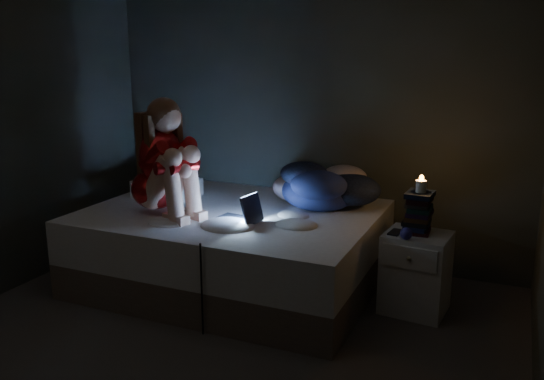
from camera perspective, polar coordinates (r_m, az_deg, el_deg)
The scene contains 12 objects.
floor at distance 3.48m, azimuth -7.71°, elevation -16.71°, with size 3.60×3.80×0.02m, color #423E3A.
wall_back at distance 4.75m, azimuth 3.89°, elevation 8.33°, with size 3.60×0.02×2.60m, color #2B2E23.
bed at distance 4.37m, azimuth -3.99°, elevation -5.74°, with size 2.12×1.59×0.58m, color silver, non-canonical shape.
pillow at distance 4.74m, azimuth -10.51°, elevation 0.20°, with size 0.49×0.35×0.14m, color white.
woman at distance 4.22m, azimuth -11.76°, elevation 3.46°, with size 0.53×0.35×0.86m, color #900A07, non-canonical shape.
laptop at distance 3.97m, azimuth -3.63°, elevation -1.66°, with size 0.31×0.22×0.22m, color black, non-canonical shape.
clothes_pile at distance 4.32m, azimuth 4.76°, elevation 0.62°, with size 0.61×0.49×0.37m, color navy, non-canonical shape.
nightstand at distance 4.03m, azimuth 14.27°, elevation -8.06°, with size 0.42×0.37×0.56m, color silver.
book_stack at distance 3.93m, azimuth 14.61°, elevation -2.32°, with size 0.19×0.25×0.26m, color black, non-canonical shape.
candle at distance 3.89m, azimuth 14.76°, elevation 0.08°, with size 0.07×0.07×0.08m, color beige.
phone at distance 3.90m, azimuth 12.36°, elevation -4.24°, with size 0.07×0.14×0.01m, color black.
blue_orb at distance 3.78m, azimuth 13.57°, elevation -4.34°, with size 0.08×0.08×0.08m, color #333093.
Camera 1 is at (1.60, -2.54, 1.74)m, focal length 37.39 mm.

